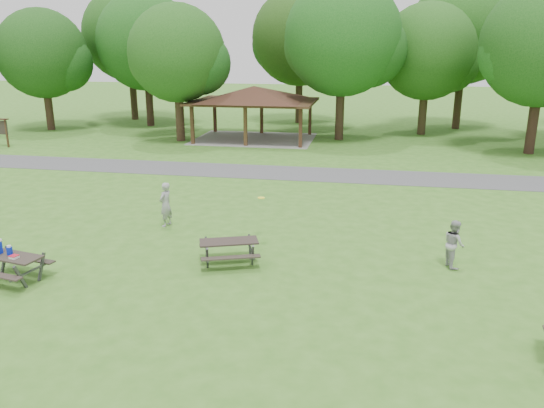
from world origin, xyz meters
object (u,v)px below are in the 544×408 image
Objects in this scene: picnic_table_near at (5,256)px; frisbee_thrower at (166,205)px; picnic_table_middle at (229,246)px; frisbee_catcher at (454,244)px.

frisbee_thrower is (2.75, 5.36, 0.10)m from picnic_table_near.
picnic_table_middle is at bearing 21.39° from picnic_table_near.
frisbee_catcher is (12.74, 3.35, 0.00)m from picnic_table_near.
picnic_table_middle is 4.43m from frisbee_thrower.
frisbee_thrower reaches higher than frisbee_catcher.
frisbee_thrower reaches higher than picnic_table_near.
picnic_table_near is at bearing -11.49° from frisbee_thrower.
frisbee_catcher is at bearing 94.29° from frisbee_thrower.
picnic_table_near is 0.97× the size of picnic_table_middle.
picnic_table_middle is at bearing 62.53° from frisbee_thrower.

